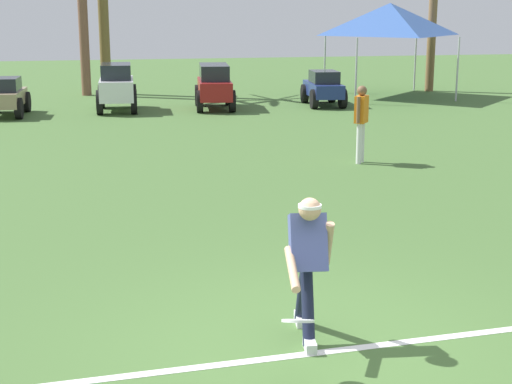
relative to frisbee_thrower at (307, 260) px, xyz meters
The scene contains 10 objects.
ground_plane 0.82m from the frisbee_thrower, 89.22° to the right, with size 80.00×80.00×0.00m, color #426631.
field_line_paint 0.85m from the frisbee_thrower, 89.51° to the right, with size 25.81×0.11×0.01m, color white.
frisbee_thrower is the anchor object (origin of this frame).
frisbee_in_flight 0.89m from the frisbee_thrower, 110.48° to the right, with size 0.34×0.33×0.12m.
teammate_near_sideline 8.75m from the frisbee_thrower, 67.49° to the left, with size 0.36×0.44×1.56m.
parked_car_slot_a 17.25m from the frisbee_thrower, 104.49° to the left, with size 1.22×2.26×1.10m.
parked_car_slot_b 17.20m from the frisbee_thrower, 93.89° to the left, with size 1.27×2.39×1.40m.
parked_car_slot_c 17.16m from the frisbee_thrower, 84.06° to the left, with size 1.37×2.49×1.34m.
parked_car_slot_d 17.89m from the frisbee_thrower, 72.90° to the left, with size 1.24×2.26×1.10m.
event_tent 20.77m from the frisbee_thrower, 66.84° to the left, with size 3.66×3.66×3.17m.
Camera 1 is at (-1.90, -6.53, 3.13)m, focal length 55.00 mm.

